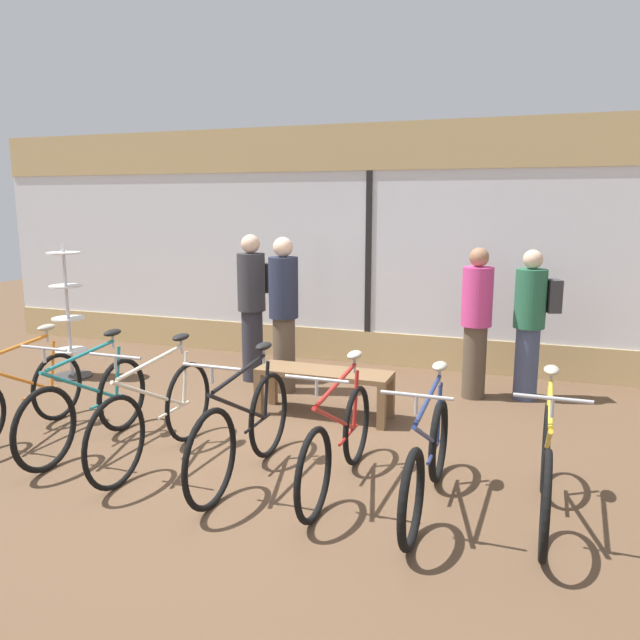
{
  "coord_description": "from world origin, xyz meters",
  "views": [
    {
      "loc": [
        2.22,
        -4.8,
        2.19
      ],
      "look_at": [
        0.0,
        1.36,
        0.95
      ],
      "focal_mm": 35.0,
      "sensor_mm": 36.0,
      "label": 1
    }
  ],
  "objects_px": {
    "bicycle_far_right": "(546,467)",
    "customer_near_rack": "(531,320)",
    "bicycle_center_right": "(338,442)",
    "customer_mid_floor": "(253,302)",
    "accessory_rack": "(69,324)",
    "bicycle_center": "(243,430)",
    "bicycle_far_left": "(20,396)",
    "customer_near_bench": "(476,320)",
    "bicycle_left": "(87,406)",
    "bicycle_center_left": "(156,415)",
    "bicycle_right": "(427,461)",
    "customer_by_window": "(284,311)",
    "display_bench": "(324,379)"
  },
  "relations": [
    {
      "from": "bicycle_center_left",
      "to": "bicycle_right",
      "type": "height_order",
      "value": "bicycle_center_left"
    },
    {
      "from": "customer_mid_floor",
      "to": "customer_by_window",
      "type": "bearing_deg",
      "value": -29.62
    },
    {
      "from": "bicycle_left",
      "to": "customer_near_bench",
      "type": "distance_m",
      "value": 4.14
    },
    {
      "from": "bicycle_center",
      "to": "bicycle_center_right",
      "type": "height_order",
      "value": "bicycle_center"
    },
    {
      "from": "accessory_rack",
      "to": "customer_by_window",
      "type": "xyz_separation_m",
      "value": [
        2.78,
        0.37,
        0.27
      ]
    },
    {
      "from": "bicycle_center",
      "to": "display_bench",
      "type": "bearing_deg",
      "value": 86.15
    },
    {
      "from": "customer_mid_floor",
      "to": "bicycle_center",
      "type": "bearing_deg",
      "value": -65.84
    },
    {
      "from": "bicycle_far_left",
      "to": "bicycle_center",
      "type": "bearing_deg",
      "value": -2.96
    },
    {
      "from": "bicycle_far_left",
      "to": "accessory_rack",
      "type": "bearing_deg",
      "value": 118.75
    },
    {
      "from": "customer_near_bench",
      "to": "bicycle_center_right",
      "type": "bearing_deg",
      "value": -105.13
    },
    {
      "from": "bicycle_right",
      "to": "customer_near_rack",
      "type": "distance_m",
      "value": 3.06
    },
    {
      "from": "accessory_rack",
      "to": "customer_by_window",
      "type": "bearing_deg",
      "value": 7.51
    },
    {
      "from": "bicycle_center_right",
      "to": "bicycle_center",
      "type": "bearing_deg",
      "value": -173.25
    },
    {
      "from": "bicycle_left",
      "to": "customer_near_rack",
      "type": "distance_m",
      "value": 4.67
    },
    {
      "from": "customer_by_window",
      "to": "customer_mid_floor",
      "type": "height_order",
      "value": "customer_mid_floor"
    },
    {
      "from": "customer_near_rack",
      "to": "customer_near_bench",
      "type": "relative_size",
      "value": 0.99
    },
    {
      "from": "bicycle_far_left",
      "to": "accessory_rack",
      "type": "distance_m",
      "value": 2.07
    },
    {
      "from": "bicycle_center",
      "to": "customer_near_bench",
      "type": "distance_m",
      "value": 3.21
    },
    {
      "from": "bicycle_center_right",
      "to": "customer_mid_floor",
      "type": "xyz_separation_m",
      "value": [
        -1.93,
        2.51,
        0.6
      ]
    },
    {
      "from": "bicycle_far_right",
      "to": "customer_near_rack",
      "type": "bearing_deg",
      "value": 94.08
    },
    {
      "from": "customer_by_window",
      "to": "customer_near_bench",
      "type": "height_order",
      "value": "customer_by_window"
    },
    {
      "from": "bicycle_center_left",
      "to": "bicycle_center_right",
      "type": "distance_m",
      "value": 1.62
    },
    {
      "from": "accessory_rack",
      "to": "bicycle_far_left",
      "type": "bearing_deg",
      "value": -61.25
    },
    {
      "from": "bicycle_far_left",
      "to": "customer_near_bench",
      "type": "relative_size",
      "value": 0.99
    },
    {
      "from": "bicycle_right",
      "to": "bicycle_far_left",
      "type": "bearing_deg",
      "value": 177.95
    },
    {
      "from": "bicycle_far_left",
      "to": "bicycle_center_left",
      "type": "height_order",
      "value": "bicycle_center_left"
    },
    {
      "from": "customer_near_rack",
      "to": "bicycle_center",
      "type": "bearing_deg",
      "value": -125.2
    },
    {
      "from": "bicycle_left",
      "to": "bicycle_center_right",
      "type": "relative_size",
      "value": 1.0
    },
    {
      "from": "bicycle_far_right",
      "to": "accessory_rack",
      "type": "xyz_separation_m",
      "value": [
        -5.67,
        1.81,
        0.3
      ]
    },
    {
      "from": "bicycle_center_right",
      "to": "accessory_rack",
      "type": "relative_size",
      "value": 1.02
    },
    {
      "from": "bicycle_left",
      "to": "accessory_rack",
      "type": "bearing_deg",
      "value": 134.47
    },
    {
      "from": "bicycle_center",
      "to": "customer_mid_floor",
      "type": "height_order",
      "value": "customer_mid_floor"
    },
    {
      "from": "customer_by_window",
      "to": "customer_mid_floor",
      "type": "distance_m",
      "value": 0.63
    },
    {
      "from": "bicycle_far_left",
      "to": "bicycle_center_left",
      "type": "xyz_separation_m",
      "value": [
        1.56,
        -0.07,
        0.02
      ]
    },
    {
      "from": "accessory_rack",
      "to": "customer_mid_floor",
      "type": "height_order",
      "value": "customer_mid_floor"
    },
    {
      "from": "bicycle_center_right",
      "to": "bicycle_far_right",
      "type": "distance_m",
      "value": 1.51
    },
    {
      "from": "bicycle_right",
      "to": "customer_by_window",
      "type": "relative_size",
      "value": 0.95
    },
    {
      "from": "bicycle_center_right",
      "to": "display_bench",
      "type": "height_order",
      "value": "bicycle_center_right"
    },
    {
      "from": "customer_by_window",
      "to": "bicycle_right",
      "type": "bearing_deg",
      "value": -47.73
    },
    {
      "from": "bicycle_center",
      "to": "bicycle_right",
      "type": "height_order",
      "value": "bicycle_center"
    },
    {
      "from": "bicycle_right",
      "to": "display_bench",
      "type": "distance_m",
      "value": 2.13
    },
    {
      "from": "bicycle_left",
      "to": "customer_by_window",
      "type": "distance_m",
      "value": 2.47
    },
    {
      "from": "accessory_rack",
      "to": "bicycle_center",
      "type": "bearing_deg",
      "value": -29.51
    },
    {
      "from": "bicycle_far_left",
      "to": "display_bench",
      "type": "relative_size",
      "value": 1.21
    },
    {
      "from": "accessory_rack",
      "to": "customer_near_rack",
      "type": "distance_m",
      "value": 5.57
    },
    {
      "from": "bicycle_center_left",
      "to": "display_bench",
      "type": "relative_size",
      "value": 1.28
    },
    {
      "from": "bicycle_center_right",
      "to": "bicycle_right",
      "type": "relative_size",
      "value": 1.0
    },
    {
      "from": "bicycle_far_right",
      "to": "customer_near_bench",
      "type": "relative_size",
      "value": 0.99
    },
    {
      "from": "bicycle_far_left",
      "to": "customer_near_bench",
      "type": "distance_m",
      "value": 4.76
    },
    {
      "from": "bicycle_center_right",
      "to": "customer_mid_floor",
      "type": "distance_m",
      "value": 3.22
    }
  ]
}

